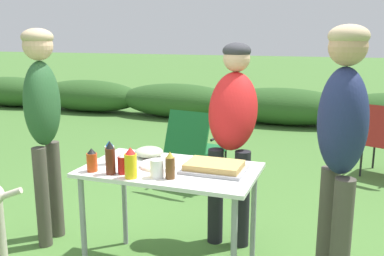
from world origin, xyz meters
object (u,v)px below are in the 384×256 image
Objects in this scene: mixing_bowl at (149,152)px; folding_table at (171,179)px; beer_bottle at (170,166)px; camp_chair_near_hedge at (195,144)px; paper_cup_stack at (157,168)px; ketchup_bottle at (123,163)px; food_tray at (214,167)px; bbq_sauce_bottle at (110,158)px; mayo_bottle at (110,153)px; standing_person_in_red_jacket at (233,121)px; standing_person_in_navy_coat at (341,134)px; plate_stack at (159,165)px; hot_sauce_bottle at (92,160)px; standing_person_in_gray_fleece at (43,111)px; mustard_bottle at (131,163)px.

folding_table is at bearing -38.05° from mixing_bowl.
camp_chair_near_hedge is at bearing 104.62° from beer_bottle.
paper_cup_stack is 0.80× the size of ketchup_bottle.
bbq_sauce_bottle is (-0.58, -0.26, 0.07)m from food_tray.
bbq_sauce_bottle is at bearing -142.17° from folding_table.
folding_table is 7.06× the size of mayo_bottle.
food_tray is 0.69m from mayo_bottle.
food_tray is 0.64m from standing_person_in_red_jacket.
standing_person_in_red_jacket is (0.16, 0.83, 0.12)m from beer_bottle.
beer_bottle is 0.38m from bbq_sauce_bottle.
bbq_sauce_bottle is 1.88m from camp_chair_near_hedge.
standing_person_in_navy_coat is at bearing 15.58° from ketchup_bottle.
food_tray is at bearing 38.57° from paper_cup_stack.
ketchup_bottle is 0.97m from standing_person_in_red_jacket.
plate_stack is at bearing 47.71° from bbq_sauce_bottle.
hot_sauce_bottle reaches higher than mixing_bowl.
paper_cup_stack is 1.87m from camp_chair_near_hedge.
standing_person_in_red_jacket is (0.53, 0.88, 0.10)m from bbq_sauce_bottle.
bbq_sauce_bottle is 0.21m from mayo_bottle.
standing_person_in_navy_coat reaches higher than camp_chair_near_hedge.
standing_person_in_navy_coat is 2.09m from camp_chair_near_hedge.
standing_person_in_red_jacket is at bearing 79.06° from beer_bottle.
standing_person_in_red_jacket is at bearing 63.55° from plate_stack.
hot_sauce_bottle is 1.10m from standing_person_in_red_jacket.
hot_sauce_bottle is at bearing -146.86° from plate_stack.
standing_person_in_gray_fleece reaches higher than plate_stack.
standing_person_in_red_jacket is (0.64, 0.70, 0.12)m from mayo_bottle.
standing_person_in_gray_fleece reaches higher than ketchup_bottle.
standing_person_in_navy_coat is (0.93, 0.33, 0.19)m from beer_bottle.
standing_person_in_red_jacket is 1.40m from standing_person_in_gray_fleece.
ketchup_bottle is at bearing -155.50° from food_tray.
mixing_bowl is 0.45m from mustard_bottle.
standing_person_in_red_jacket is at bearing 58.64° from bbq_sauce_bottle.
bbq_sauce_bottle is 0.14× the size of standing_person_in_red_jacket.
standing_person_in_gray_fleece reaches higher than mixing_bowl.
camp_chair_near_hedge is at bearing 103.69° from folding_table.
standing_person_in_red_jacket is at bearing 94.04° from food_tray.
paper_cup_stack is 0.67× the size of beer_bottle.
standing_person_in_navy_coat reaches higher than mixing_bowl.
mustard_bottle is 1.91m from camp_chair_near_hedge.
standing_person_in_navy_coat reaches higher than standing_person_in_gray_fleece.
standing_person_in_navy_coat is (1.31, 0.38, 0.17)m from bbq_sauce_bottle.
standing_person_in_red_jacket reaches higher than beer_bottle.
beer_bottle is at bearing -49.95° from mixing_bowl.
standing_person_in_gray_fleece reaches higher than standing_person_in_red_jacket.
standing_person_in_red_jacket is 1.82× the size of camp_chair_near_hedge.
plate_stack is 0.16× the size of standing_person_in_navy_coat.
ketchup_bottle is 0.09× the size of standing_person_in_red_jacket.
ketchup_bottle is 0.20m from hot_sauce_bottle.
paper_cup_stack is (0.23, -0.38, 0.02)m from mixing_bowl.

